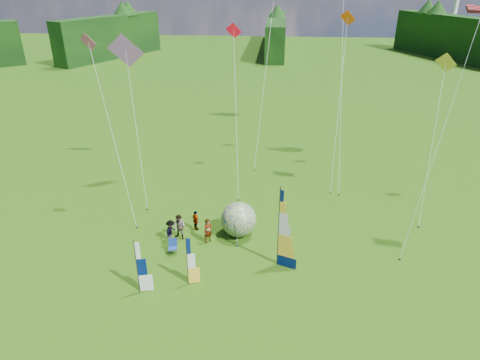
# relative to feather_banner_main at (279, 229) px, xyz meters

# --- Properties ---
(ground) EXTENTS (220.00, 220.00, 0.00)m
(ground) POSITION_rel_feather_banner_main_xyz_m (-1.47, -3.11, -2.70)
(ground) COLOR #457710
(ground) RESTS_ON ground
(treeline_ring) EXTENTS (210.00, 210.00, 8.00)m
(treeline_ring) POSITION_rel_feather_banner_main_xyz_m (-1.47, -3.11, 1.30)
(treeline_ring) COLOR #18470D
(treeline_ring) RESTS_ON ground
(feather_banner_main) EXTENTS (1.39, 0.61, 5.41)m
(feather_banner_main) POSITION_rel_feather_banner_main_xyz_m (0.00, 0.00, 0.00)
(feather_banner_main) COLOR #051752
(feather_banner_main) RESTS_ON ground
(side_banner_left) EXTENTS (0.89, 0.38, 3.23)m
(side_banner_left) POSITION_rel_feather_banner_main_xyz_m (-5.28, -2.39, -1.09)
(side_banner_left) COLOR yellow
(side_banner_left) RESTS_ON ground
(side_banner_far) EXTENTS (1.01, 0.35, 3.46)m
(side_banner_far) POSITION_rel_feather_banner_main_xyz_m (-8.00, -3.34, -0.98)
(side_banner_far) COLOR white
(side_banner_far) RESTS_ON ground
(bol_inflatable) EXTENTS (3.17, 3.17, 2.51)m
(bol_inflatable) POSITION_rel_feather_banner_main_xyz_m (-2.79, 3.23, -1.45)
(bol_inflatable) COLOR navy
(bol_inflatable) RESTS_ON ground
(spectator_a) EXTENTS (0.78, 0.77, 1.81)m
(spectator_a) POSITION_rel_feather_banner_main_xyz_m (-4.80, 2.12, -1.80)
(spectator_a) COLOR #66594C
(spectator_a) RESTS_ON ground
(spectator_b) EXTENTS (1.02, 0.75, 1.88)m
(spectator_b) POSITION_rel_feather_banner_main_xyz_m (-6.83, 2.34, -1.76)
(spectator_b) COLOR #66594C
(spectator_b) RESTS_ON ground
(spectator_c) EXTENTS (0.61, 1.11, 1.63)m
(spectator_c) POSITION_rel_feather_banner_main_xyz_m (-7.38, 2.01, -1.89)
(spectator_c) COLOR #66594C
(spectator_c) RESTS_ON ground
(spectator_d) EXTENTS (0.83, 0.93, 1.53)m
(spectator_d) POSITION_rel_feather_banner_main_xyz_m (-5.93, 3.59, -1.94)
(spectator_d) COLOR #66594C
(spectator_d) RESTS_ON ground
(camp_chair) EXTENTS (0.70, 0.70, 1.05)m
(camp_chair) POSITION_rel_feather_banner_main_xyz_m (-6.91, 0.50, -2.18)
(camp_chair) COLOR navy
(camp_chair) RESTS_ON ground
(kite_whale) EXTENTS (8.93, 16.67, 18.16)m
(kite_whale) POSITION_rel_feather_banner_main_xyz_m (5.23, 16.53, 6.38)
(kite_whale) COLOR black
(kite_whale) RESTS_ON ground
(kite_rainbow_delta) EXTENTS (10.09, 12.59, 13.52)m
(kite_rainbow_delta) POSITION_rel_feather_banner_main_xyz_m (-11.57, 9.17, 4.06)
(kite_rainbow_delta) COLOR red
(kite_rainbow_delta) RESTS_ON ground
(kite_parafoil) EXTENTS (9.46, 10.28, 16.76)m
(kite_parafoil) POSITION_rel_feather_banner_main_xyz_m (9.81, 3.64, 5.67)
(kite_parafoil) COLOR #A31316
(kite_parafoil) RESTS_ON ground
(small_kite_red) EXTENTS (6.08, 12.58, 13.33)m
(small_kite_red) POSITION_rel_feather_banner_main_xyz_m (-3.95, 13.12, 3.96)
(small_kite_red) COLOR red
(small_kite_red) RESTS_ON ground
(small_kite_orange) EXTENTS (5.26, 11.89, 14.32)m
(small_kite_orange) POSITION_rel_feather_banner_main_xyz_m (5.00, 14.82, 4.46)
(small_kite_orange) COLOR #FF5106
(small_kite_orange) RESTS_ON ground
(small_kite_yellow) EXTENTS (6.23, 10.46, 11.92)m
(small_kite_yellow) POSITION_rel_feather_banner_main_xyz_m (11.40, 8.96, 3.25)
(small_kite_yellow) COLOR gold
(small_kite_yellow) RESTS_ON ground
(small_kite_pink) EXTENTS (7.39, 7.98, 13.55)m
(small_kite_pink) POSITION_rel_feather_banner_main_xyz_m (-12.11, 5.63, 4.07)
(small_kite_pink) COLOR #C94872
(small_kite_pink) RESTS_ON ground
(small_kite_green) EXTENTS (8.05, 12.44, 18.13)m
(small_kite_green) POSITION_rel_feather_banner_main_xyz_m (-1.65, 19.12, 6.36)
(small_kite_green) COLOR green
(small_kite_green) RESTS_ON ground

